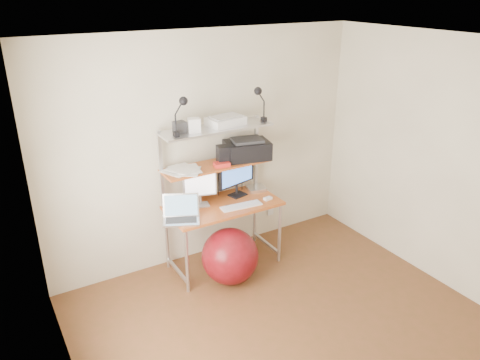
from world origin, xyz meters
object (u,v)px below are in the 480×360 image
object	(u,v)px
monitor_black	(237,174)
printer	(247,149)
monitor_silver	(200,187)
laptop	(181,214)
exercise_ball	(230,256)

from	to	relation	value
monitor_black	printer	size ratio (longest dim) A/B	0.93
monitor_silver	monitor_black	xyz separation A→B (m)	(0.46, 0.02, 0.04)
laptop	exercise_ball	world-z (taller)	laptop
monitor_black	printer	world-z (taller)	printer
monitor_silver	monitor_black	bearing A→B (deg)	16.23
monitor_black	printer	bearing A→B (deg)	-18.14
monitor_black	exercise_ball	bearing A→B (deg)	-140.88
printer	exercise_ball	bearing A→B (deg)	-124.28
laptop	printer	size ratio (longest dim) A/B	0.84
laptop	monitor_silver	bearing A→B (deg)	57.77
monitor_silver	exercise_ball	xyz separation A→B (m)	(0.12, -0.42, -0.65)
monitor_silver	monitor_black	size ratio (longest dim) A/B	0.81
exercise_ball	monitor_black	bearing A→B (deg)	52.46
laptop	printer	distance (m)	1.02
monitor_black	exercise_ball	size ratio (longest dim) A/B	0.83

